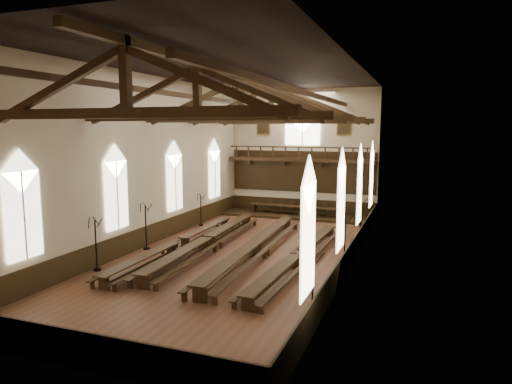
{
  "coord_description": "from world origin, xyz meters",
  "views": [
    {
      "loc": [
        9.22,
        -22.74,
        6.9
      ],
      "look_at": [
        0.27,
        1.5,
        3.29
      ],
      "focal_mm": 32.0,
      "sensor_mm": 36.0,
      "label": 1
    }
  ],
  "objects_px": {
    "refectory_row_c": "(254,246)",
    "candelabrum_left_mid": "(146,235)",
    "refectory_row_a": "(178,243)",
    "high_table": "(294,207)",
    "candelabrum_right_mid": "(345,247)",
    "refectory_row_b": "(207,240)",
    "refectory_row_d": "(299,255)",
    "candelabrum_left_near": "(96,254)",
    "dais": "(294,216)",
    "candelabrum_right_near": "(313,295)",
    "candelabrum_left_far": "(201,216)",
    "candelabrum_right_far": "(360,224)"
  },
  "relations": [
    {
      "from": "refectory_row_d",
      "to": "candelabrum_right_mid",
      "type": "relative_size",
      "value": 5.44
    },
    {
      "from": "candelabrum_left_near",
      "to": "candelabrum_right_far",
      "type": "distance_m",
      "value": 16.22
    },
    {
      "from": "dais",
      "to": "candelabrum_left_mid",
      "type": "height_order",
      "value": "candelabrum_left_mid"
    },
    {
      "from": "refectory_row_a",
      "to": "candelabrum_left_far",
      "type": "height_order",
      "value": "candelabrum_left_far"
    },
    {
      "from": "refectory_row_b",
      "to": "candelabrum_left_far",
      "type": "xyz_separation_m",
      "value": [
        -3.31,
        5.68,
        0.16
      ]
    },
    {
      "from": "high_table",
      "to": "candelabrum_right_near",
      "type": "height_order",
      "value": "candelabrum_right_near"
    },
    {
      "from": "high_table",
      "to": "candelabrum_left_near",
      "type": "distance_m",
      "value": 17.45
    },
    {
      "from": "candelabrum_left_near",
      "to": "candelabrum_right_mid",
      "type": "relative_size",
      "value": 1.05
    },
    {
      "from": "high_table",
      "to": "candelabrum_right_far",
      "type": "xyz_separation_m",
      "value": [
        5.74,
        -4.78,
        0.01
      ]
    },
    {
      "from": "refectory_row_c",
      "to": "refectory_row_d",
      "type": "height_order",
      "value": "refectory_row_c"
    },
    {
      "from": "refectory_row_b",
      "to": "candelabrum_left_far",
      "type": "relative_size",
      "value": 6.21
    },
    {
      "from": "candelabrum_right_mid",
      "to": "refectory_row_d",
      "type": "bearing_deg",
      "value": -148.11
    },
    {
      "from": "candelabrum_left_near",
      "to": "candelabrum_right_near",
      "type": "bearing_deg",
      "value": -7.67
    },
    {
      "from": "candelabrum_left_far",
      "to": "candelabrum_right_mid",
      "type": "xyz_separation_m",
      "value": [
        11.1,
        -5.37,
        0.06
      ]
    },
    {
      "from": "candelabrum_right_mid",
      "to": "candelabrum_left_near",
      "type": "bearing_deg",
      "value": -152.7
    },
    {
      "from": "candelabrum_right_far",
      "to": "candelabrum_right_mid",
      "type": "bearing_deg",
      "value": -90.0
    },
    {
      "from": "refectory_row_d",
      "to": "candelabrum_left_mid",
      "type": "distance_m",
      "value": 9.03
    },
    {
      "from": "refectory_row_d",
      "to": "refectory_row_b",
      "type": "bearing_deg",
      "value": 170.28
    },
    {
      "from": "dais",
      "to": "candelabrum_left_mid",
      "type": "distance_m",
      "value": 13.49
    },
    {
      "from": "candelabrum_right_mid",
      "to": "candelabrum_left_mid",
      "type": "bearing_deg",
      "value": -172.4
    },
    {
      "from": "refectory_row_c",
      "to": "dais",
      "type": "relative_size",
      "value": 1.31
    },
    {
      "from": "refectory_row_d",
      "to": "candelabrum_right_far",
      "type": "height_order",
      "value": "candelabrum_right_far"
    },
    {
      "from": "refectory_row_b",
      "to": "dais",
      "type": "relative_size",
      "value": 1.28
    },
    {
      "from": "refectory_row_c",
      "to": "candelabrum_left_mid",
      "type": "height_order",
      "value": "candelabrum_left_mid"
    },
    {
      "from": "refectory_row_a",
      "to": "candelabrum_right_mid",
      "type": "bearing_deg",
      "value": 7.95
    },
    {
      "from": "refectory_row_d",
      "to": "candelabrum_right_far",
      "type": "distance_m",
      "value": 7.68
    },
    {
      "from": "refectory_row_d",
      "to": "candelabrum_left_near",
      "type": "distance_m",
      "value": 10.06
    },
    {
      "from": "high_table",
      "to": "candelabrum_right_near",
      "type": "xyz_separation_m",
      "value": [
        5.74,
        -18.1,
        -0.03
      ]
    },
    {
      "from": "high_table",
      "to": "candelabrum_left_far",
      "type": "relative_size",
      "value": 3.12
    },
    {
      "from": "candelabrum_left_mid",
      "to": "candelabrum_left_far",
      "type": "xyz_separation_m",
      "value": [
        0.0,
        6.85,
        -0.11
      ]
    },
    {
      "from": "candelabrum_left_near",
      "to": "candelabrum_right_mid",
      "type": "bearing_deg",
      "value": 27.3
    },
    {
      "from": "candelabrum_right_near",
      "to": "candelabrum_right_mid",
      "type": "height_order",
      "value": "candelabrum_right_mid"
    },
    {
      "from": "refectory_row_b",
      "to": "candelabrum_right_mid",
      "type": "distance_m",
      "value": 7.8
    },
    {
      "from": "refectory_row_b",
      "to": "candelabrum_left_mid",
      "type": "distance_m",
      "value": 3.52
    },
    {
      "from": "dais",
      "to": "candelabrum_right_mid",
      "type": "distance_m",
      "value": 12.32
    },
    {
      "from": "refectory_row_b",
      "to": "dais",
      "type": "xyz_separation_m",
      "value": [
        2.05,
        11.19,
        -0.46
      ]
    },
    {
      "from": "high_table",
      "to": "dais",
      "type": "bearing_deg",
      "value": 0.0
    },
    {
      "from": "refectory_row_a",
      "to": "high_table",
      "type": "height_order",
      "value": "high_table"
    },
    {
      "from": "candelabrum_left_mid",
      "to": "high_table",
      "type": "bearing_deg",
      "value": 66.54
    },
    {
      "from": "refectory_row_c",
      "to": "candelabrum_right_far",
      "type": "height_order",
      "value": "candelabrum_right_far"
    },
    {
      "from": "refectory_row_b",
      "to": "refectory_row_d",
      "type": "bearing_deg",
      "value": -9.72
    },
    {
      "from": "high_table",
      "to": "refectory_row_b",
      "type": "bearing_deg",
      "value": -100.4
    },
    {
      "from": "candelabrum_right_far",
      "to": "candelabrum_left_mid",
      "type": "bearing_deg",
      "value": -145.66
    },
    {
      "from": "candelabrum_left_mid",
      "to": "candelabrum_left_far",
      "type": "distance_m",
      "value": 6.85
    },
    {
      "from": "high_table",
      "to": "candelabrum_right_near",
      "type": "relative_size",
      "value": 3.04
    },
    {
      "from": "refectory_row_a",
      "to": "dais",
      "type": "height_order",
      "value": "refectory_row_a"
    },
    {
      "from": "candelabrum_left_near",
      "to": "candelabrum_right_mid",
      "type": "distance_m",
      "value": 12.49
    },
    {
      "from": "refectory_row_c",
      "to": "candelabrum_right_mid",
      "type": "height_order",
      "value": "candelabrum_right_mid"
    },
    {
      "from": "candelabrum_left_mid",
      "to": "candelabrum_left_near",
      "type": "bearing_deg",
      "value": -90.0
    },
    {
      "from": "refectory_row_d",
      "to": "dais",
      "type": "relative_size",
      "value": 1.21
    }
  ]
}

